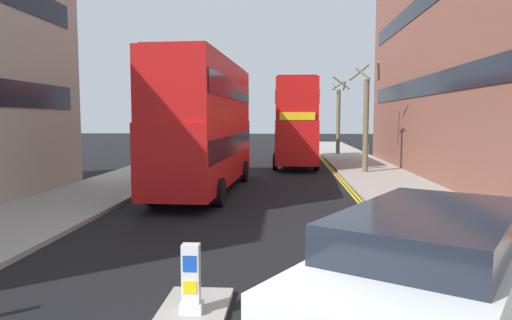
% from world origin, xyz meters
% --- Properties ---
extents(sidewalk_right, '(4.00, 80.00, 0.14)m').
position_xyz_m(sidewalk_right, '(6.50, 16.00, 0.07)').
color(sidewalk_right, '#9E9991').
rests_on(sidewalk_right, ground).
extents(sidewalk_left, '(4.00, 80.00, 0.14)m').
position_xyz_m(sidewalk_left, '(-6.50, 16.00, 0.07)').
color(sidewalk_left, '#9E9991').
rests_on(sidewalk_left, ground).
extents(kerb_line_outer, '(0.10, 56.00, 0.01)m').
position_xyz_m(kerb_line_outer, '(4.40, 14.00, 0.00)').
color(kerb_line_outer, yellow).
rests_on(kerb_line_outer, ground).
extents(kerb_line_inner, '(0.10, 56.00, 0.01)m').
position_xyz_m(kerb_line_inner, '(4.24, 14.00, 0.00)').
color(kerb_line_inner, yellow).
rests_on(kerb_line_inner, ground).
extents(traffic_island, '(1.10, 2.20, 0.10)m').
position_xyz_m(traffic_island, '(0.00, 2.76, 0.05)').
color(traffic_island, '#9E9991').
rests_on(traffic_island, ground).
extents(keep_left_bollard, '(0.36, 0.28, 1.11)m').
position_xyz_m(keep_left_bollard, '(0.00, 2.76, 0.61)').
color(keep_left_bollard, silver).
rests_on(keep_left_bollard, traffic_island).
extents(double_decker_bus_away, '(3.15, 10.90, 5.64)m').
position_xyz_m(double_decker_bus_away, '(-1.99, 15.54, 3.03)').
color(double_decker_bus_away, red).
rests_on(double_decker_bus_away, ground).
extents(double_decker_bus_oncoming, '(2.91, 10.84, 5.64)m').
position_xyz_m(double_decker_bus_oncoming, '(2.04, 27.38, 3.03)').
color(double_decker_bus_oncoming, red).
rests_on(double_decker_bus_oncoming, ground).
extents(taxi_minivan, '(4.06, 5.09, 2.12)m').
position_xyz_m(taxi_minivan, '(3.08, 0.96, 1.07)').
color(taxi_minivan, white).
rests_on(taxi_minivan, ground).
extents(pedestrian_far, '(0.34, 0.22, 1.62)m').
position_xyz_m(pedestrian_far, '(6.26, 23.92, 0.99)').
color(pedestrian_far, '#2D2D38').
rests_on(pedestrian_far, sidewalk_right).
extents(street_tree_near, '(1.48, 1.49, 6.48)m').
position_xyz_m(street_tree_near, '(5.93, 35.79, 3.20)').
color(street_tree_near, '#6B6047').
rests_on(street_tree_near, sidewalk_right).
extents(street_tree_mid, '(1.76, 1.75, 6.15)m').
position_xyz_m(street_tree_mid, '(5.98, 22.31, 3.04)').
color(street_tree_mid, '#6B6047').
rests_on(street_tree_mid, sidewalk_right).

